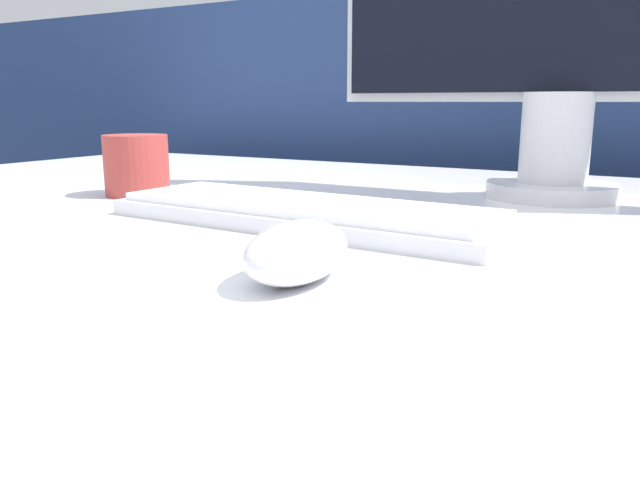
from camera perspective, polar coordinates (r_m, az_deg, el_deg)
partition_panel at (r=1.35m, az=16.68°, el=-2.20°), size 5.00×0.03×1.13m
computer_mouse_near at (r=0.43m, az=-2.11°, el=-1.07°), size 0.07×0.11×0.04m
keyboard at (r=0.63m, az=-1.43°, el=2.50°), size 0.42×0.15×0.02m
mug at (r=0.86m, az=-16.43°, el=6.58°), size 0.08×0.08×0.08m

